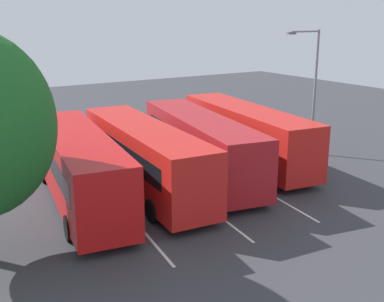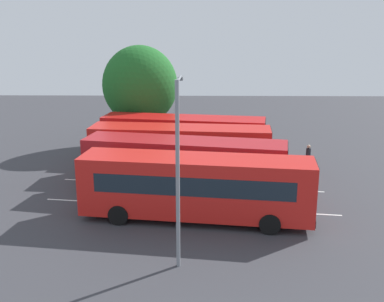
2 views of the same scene
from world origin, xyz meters
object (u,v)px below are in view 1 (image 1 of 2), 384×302
Objects in this scene: bus_far_left at (246,133)px; bus_center_left at (200,144)px; bus_far_right at (79,166)px; bus_center_right at (144,155)px; pedestrian at (62,138)px; street_lamp at (312,84)px.

bus_far_left and bus_center_left have the same top height.
bus_center_right is at bearing -82.81° from bus_far_right.
bus_far_left and bus_center_right have the same top height.
bus_far_right is (-0.29, 6.72, 0.00)m from bus_center_left.
bus_center_left and bus_center_right have the same top height.
pedestrian is 15.55m from street_lamp.
bus_far_left is 1.00× the size of bus_far_right.
bus_center_left and bus_far_right have the same top height.
bus_far_left and bus_far_right have the same top height.
bus_center_right is (-0.38, 3.48, 0.00)m from bus_center_left.
pedestrian is (7.45, 8.43, -0.75)m from bus_far_left.
bus_center_left is 1.01× the size of bus_center_right.
bus_center_left reaches higher than pedestrian.
bus_far_left is 7.16m from bus_center_right.
pedestrian is (8.52, 1.35, -0.75)m from bus_center_right.
pedestrian is 0.23× the size of street_lamp.
bus_center_right reaches higher than pedestrian.
bus_center_left is 8.40m from street_lamp.
street_lamp is (-8.14, -12.84, 3.31)m from pedestrian.
bus_far_right is at bearing 102.99° from bus_far_left.
bus_far_left reaches higher than pedestrian.
bus_far_left is 5.15m from street_lamp.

